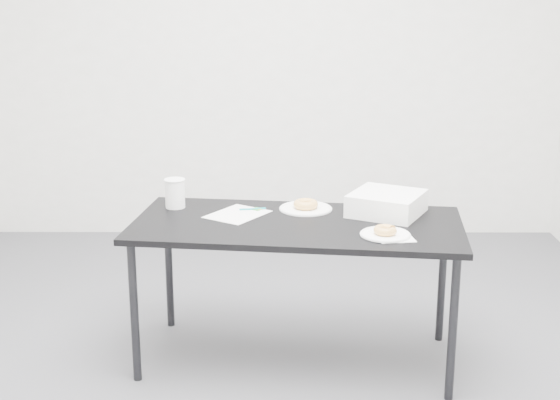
{
  "coord_description": "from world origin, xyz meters",
  "views": [
    {
      "loc": [
        0.07,
        -3.36,
        1.72
      ],
      "look_at": [
        0.06,
        0.02,
        0.79
      ],
      "focal_mm": 50.0,
      "sensor_mm": 36.0,
      "label": 1
    }
  ],
  "objects_px": {
    "scorecard": "(237,214)",
    "plate_near": "(385,235)",
    "table": "(297,233)",
    "bakery_box": "(387,203)",
    "pen": "(253,209)",
    "coffee_cup": "(175,193)",
    "donut_near": "(385,230)",
    "donut_far": "(306,204)",
    "plate_far": "(306,209)"
  },
  "relations": [
    {
      "from": "donut_near",
      "to": "donut_far",
      "type": "xyz_separation_m",
      "value": [
        -0.33,
        0.41,
        0.0
      ]
    },
    {
      "from": "table",
      "to": "plate_near",
      "type": "height_order",
      "value": "plate_near"
    },
    {
      "from": "plate_far",
      "to": "pen",
      "type": "bearing_deg",
      "value": -177.04
    },
    {
      "from": "plate_near",
      "to": "plate_far",
      "type": "bearing_deg",
      "value": 129.1
    },
    {
      "from": "pen",
      "to": "coffee_cup",
      "type": "bearing_deg",
      "value": 163.81
    },
    {
      "from": "pen",
      "to": "plate_near",
      "type": "xyz_separation_m",
      "value": [
        0.59,
        -0.39,
        -0.0
      ]
    },
    {
      "from": "donut_near",
      "to": "donut_far",
      "type": "distance_m",
      "value": 0.53
    },
    {
      "from": "table",
      "to": "donut_near",
      "type": "xyz_separation_m",
      "value": [
        0.38,
        -0.2,
        0.08
      ]
    },
    {
      "from": "pen",
      "to": "donut_far",
      "type": "distance_m",
      "value": 0.26
    },
    {
      "from": "bakery_box",
      "to": "coffee_cup",
      "type": "bearing_deg",
      "value": -159.22
    },
    {
      "from": "donut_far",
      "to": "scorecard",
      "type": "bearing_deg",
      "value": -165.24
    },
    {
      "from": "scorecard",
      "to": "bakery_box",
      "type": "xyz_separation_m",
      "value": [
        0.7,
        0.01,
        0.05
      ]
    },
    {
      "from": "pen",
      "to": "plate_near",
      "type": "relative_size",
      "value": 0.58
    },
    {
      "from": "scorecard",
      "to": "plate_near",
      "type": "relative_size",
      "value": 1.26
    },
    {
      "from": "donut_near",
      "to": "table",
      "type": "bearing_deg",
      "value": 152.23
    },
    {
      "from": "pen",
      "to": "donut_far",
      "type": "bearing_deg",
      "value": -6.3
    },
    {
      "from": "table",
      "to": "plate_near",
      "type": "bearing_deg",
      "value": -20.87
    },
    {
      "from": "table",
      "to": "coffee_cup",
      "type": "bearing_deg",
      "value": 164.48
    },
    {
      "from": "coffee_cup",
      "to": "pen",
      "type": "bearing_deg",
      "value": -6.92
    },
    {
      "from": "donut_near",
      "to": "pen",
      "type": "bearing_deg",
      "value": 146.07
    },
    {
      "from": "pen",
      "to": "bakery_box",
      "type": "bearing_deg",
      "value": -14.77
    },
    {
      "from": "pen",
      "to": "coffee_cup",
      "type": "relative_size",
      "value": 0.89
    },
    {
      "from": "table",
      "to": "scorecard",
      "type": "distance_m",
      "value": 0.31
    },
    {
      "from": "pen",
      "to": "plate_far",
      "type": "distance_m",
      "value": 0.26
    },
    {
      "from": "donut_near",
      "to": "bakery_box",
      "type": "xyz_separation_m",
      "value": [
        0.05,
        0.33,
        0.03
      ]
    },
    {
      "from": "plate_near",
      "to": "donut_near",
      "type": "height_order",
      "value": "donut_near"
    },
    {
      "from": "scorecard",
      "to": "plate_far",
      "type": "relative_size",
      "value": 1.08
    },
    {
      "from": "bakery_box",
      "to": "table",
      "type": "bearing_deg",
      "value": -135.49
    },
    {
      "from": "donut_far",
      "to": "table",
      "type": "bearing_deg",
      "value": -102.11
    },
    {
      "from": "donut_near",
      "to": "bakery_box",
      "type": "relative_size",
      "value": 0.33
    },
    {
      "from": "plate_far",
      "to": "coffee_cup",
      "type": "relative_size",
      "value": 1.78
    },
    {
      "from": "pen",
      "to": "bakery_box",
      "type": "xyz_separation_m",
      "value": [
        0.63,
        -0.06,
        0.05
      ]
    },
    {
      "from": "scorecard",
      "to": "pen",
      "type": "relative_size",
      "value": 2.15
    },
    {
      "from": "pen",
      "to": "scorecard",
      "type": "bearing_deg",
      "value": -143.03
    },
    {
      "from": "pen",
      "to": "plate_far",
      "type": "height_order",
      "value": "pen"
    },
    {
      "from": "pen",
      "to": "donut_near",
      "type": "bearing_deg",
      "value": -43.19
    },
    {
      "from": "plate_far",
      "to": "donut_far",
      "type": "distance_m",
      "value": 0.02
    },
    {
      "from": "table",
      "to": "bakery_box",
      "type": "height_order",
      "value": "bakery_box"
    },
    {
      "from": "scorecard",
      "to": "plate_near",
      "type": "bearing_deg",
      "value": 7.56
    },
    {
      "from": "table",
      "to": "plate_far",
      "type": "xyz_separation_m",
      "value": [
        0.04,
        0.21,
        0.06
      ]
    },
    {
      "from": "coffee_cup",
      "to": "plate_far",
      "type": "bearing_deg",
      "value": -2.95
    },
    {
      "from": "plate_far",
      "to": "bakery_box",
      "type": "relative_size",
      "value": 0.82
    },
    {
      "from": "donut_far",
      "to": "bakery_box",
      "type": "distance_m",
      "value": 0.39
    },
    {
      "from": "table",
      "to": "plate_near",
      "type": "xyz_separation_m",
      "value": [
        0.38,
        -0.2,
        0.06
      ]
    },
    {
      "from": "scorecard",
      "to": "coffee_cup",
      "type": "bearing_deg",
      "value": -167.25
    },
    {
      "from": "table",
      "to": "bakery_box",
      "type": "relative_size",
      "value": 5.06
    },
    {
      "from": "plate_far",
      "to": "plate_near",
      "type": "bearing_deg",
      "value": -50.9
    },
    {
      "from": "scorecard",
      "to": "plate_near",
      "type": "distance_m",
      "value": 0.73
    },
    {
      "from": "plate_near",
      "to": "bakery_box",
      "type": "bearing_deg",
      "value": 81.84
    },
    {
      "from": "coffee_cup",
      "to": "table",
      "type": "bearing_deg",
      "value": -22.42
    }
  ]
}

